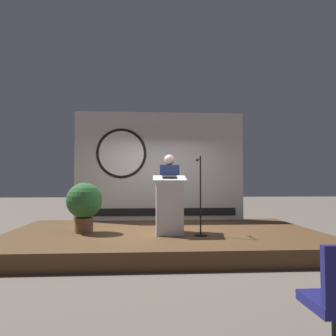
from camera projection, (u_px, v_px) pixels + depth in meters
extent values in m
plane|color=#6B6056|center=(164.00, 245.00, 6.70)|extent=(40.00, 40.00, 0.00)
cube|color=brown|center=(164.00, 238.00, 6.70)|extent=(6.40, 4.00, 0.30)
cube|color=silver|center=(160.00, 166.00, 8.61)|extent=(4.51, 0.10, 2.89)
cylinder|color=black|center=(121.00, 153.00, 8.50)|extent=(1.33, 0.02, 1.33)
cylinder|color=white|center=(121.00, 153.00, 8.50)|extent=(1.19, 0.02, 1.19)
cube|color=black|center=(160.00, 212.00, 8.51)|extent=(4.06, 0.02, 0.20)
cube|color=silver|center=(169.00, 208.00, 6.24)|extent=(0.52, 0.40, 1.05)
cube|color=silver|center=(169.00, 179.00, 6.27)|extent=(0.64, 0.50, 0.15)
cube|color=black|center=(169.00, 177.00, 6.25)|extent=(0.28, 0.20, 0.06)
cylinder|color=black|center=(169.00, 211.00, 6.72)|extent=(0.26, 0.26, 0.81)
cube|color=navy|center=(169.00, 178.00, 6.75)|extent=(0.40, 0.24, 0.56)
sphere|color=beige|center=(169.00, 160.00, 6.76)|extent=(0.22, 0.22, 0.22)
cylinder|color=black|center=(201.00, 235.00, 6.11)|extent=(0.24, 0.24, 0.02)
cylinder|color=black|center=(201.00, 196.00, 6.14)|extent=(0.03, 0.03, 1.53)
cylinder|color=black|center=(199.00, 159.00, 6.36)|extent=(0.02, 0.38, 0.02)
sphere|color=#262626|center=(197.00, 160.00, 6.55)|extent=(0.07, 0.07, 0.07)
cylinder|color=brown|center=(84.00, 225.00, 6.47)|extent=(0.36, 0.36, 0.30)
sphere|color=#2D6B33|center=(84.00, 200.00, 6.49)|extent=(0.72, 0.72, 0.72)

